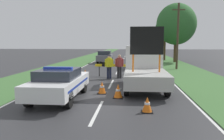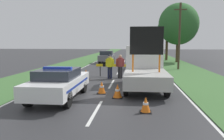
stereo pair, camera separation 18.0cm
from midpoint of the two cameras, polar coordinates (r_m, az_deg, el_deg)
The scene contains 19 objects.
ground_plane at distance 10.97m, azimuth -1.35°, elevation -6.58°, with size 160.00×160.00×0.00m, color #333335.
lane_markings at distance 26.38m, azimuth 3.02°, elevation 1.46°, with size 8.05×63.15×0.01m.
grass_verge_left at distance 31.59m, azimuth -7.82°, elevation 2.35°, with size 4.20×120.00×0.03m.
grass_verge_right at distance 31.05m, azimuth 14.91°, elevation 2.10°, with size 4.20×120.00×0.03m.
police_car at distance 10.42m, azimuth -13.21°, elevation -3.24°, with size 1.88×4.55×1.51m.
work_truck at distance 12.92m, azimuth 8.93°, elevation 0.62°, with size 2.22×5.26×3.41m.
road_barrier at distance 16.88m, azimuth 1.51°, elevation 0.99°, with size 3.21×0.08×0.96m.
police_officer at distance 15.86m, azimuth -0.23°, elevation 1.44°, with size 0.62×0.39×1.73m.
pedestrian_civilian at distance 16.00m, azimuth 2.47°, elevation 1.46°, with size 0.63×0.40×1.74m.
traffic_cone_near_police at distance 10.37m, azimuth 1.94°, elevation -5.52°, with size 0.48×0.48×0.66m.
traffic_cone_centre_front at distance 8.37m, azimuth 9.40°, elevation -8.95°, with size 0.43×0.43×0.59m.
traffic_cone_near_truck at distance 11.25m, azimuth -2.24°, elevation -4.58°, with size 0.46×0.46×0.64m.
traffic_cone_behind_barrier at distance 15.62m, azimuth -6.50°, elevation -1.16°, with size 0.53×0.53×0.73m.
queued_car_sedan_black at distance 22.23m, azimuth 7.83°, elevation 2.46°, with size 1.80×3.93×1.56m.
queued_car_suv_grey at distance 28.30m, azimuth -1.22°, elevation 3.48°, with size 1.74×3.96×1.58m.
queued_car_hatch_blue at distance 34.40m, azimuth 7.52°, elevation 4.01°, with size 1.87×4.69×1.49m.
roadside_tree_near_left at distance 30.69m, azimuth 17.14°, elevation 11.38°, with size 5.18×5.18×7.78m.
roadside_tree_near_right at distance 33.39m, azimuth 14.38°, elevation 10.23°, with size 2.85×2.85×6.10m.
utility_pole at distance 22.24m, azimuth 17.44°, elevation 8.60°, with size 1.20×0.20×6.37m.
Camera 2 is at (1.46, -10.56, 2.59)m, focal length 35.00 mm.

